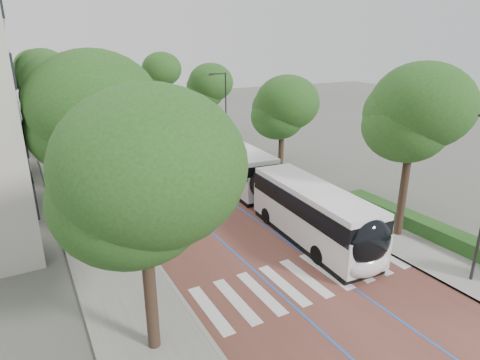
# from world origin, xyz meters

# --- Properties ---
(ground) EXTENTS (160.00, 160.00, 0.00)m
(ground) POSITION_xyz_m (0.00, 0.00, 0.00)
(ground) COLOR #51544C
(ground) RESTS_ON ground
(road) EXTENTS (11.00, 140.00, 0.02)m
(road) POSITION_xyz_m (0.00, 40.00, 0.01)
(road) COLOR brown
(road) RESTS_ON ground
(sidewalk_left) EXTENTS (4.00, 140.00, 0.12)m
(sidewalk_left) POSITION_xyz_m (-7.50, 40.00, 0.06)
(sidewalk_left) COLOR gray
(sidewalk_left) RESTS_ON ground
(sidewalk_right) EXTENTS (4.00, 140.00, 0.12)m
(sidewalk_right) POSITION_xyz_m (7.50, 40.00, 0.06)
(sidewalk_right) COLOR gray
(sidewalk_right) RESTS_ON ground
(kerb_left) EXTENTS (0.20, 140.00, 0.14)m
(kerb_left) POSITION_xyz_m (-5.60, 40.00, 0.06)
(kerb_left) COLOR gray
(kerb_left) RESTS_ON ground
(kerb_right) EXTENTS (0.20, 140.00, 0.14)m
(kerb_right) POSITION_xyz_m (5.60, 40.00, 0.06)
(kerb_right) COLOR gray
(kerb_right) RESTS_ON ground
(zebra_crossing) EXTENTS (10.55, 3.60, 0.01)m
(zebra_crossing) POSITION_xyz_m (0.20, 1.00, 0.03)
(zebra_crossing) COLOR silver
(zebra_crossing) RESTS_ON ground
(lane_line_left) EXTENTS (0.12, 126.00, 0.01)m
(lane_line_left) POSITION_xyz_m (-1.60, 40.00, 0.02)
(lane_line_left) COLOR blue
(lane_line_left) RESTS_ON road
(lane_line_right) EXTENTS (0.12, 126.00, 0.01)m
(lane_line_right) POSITION_xyz_m (1.60, 40.00, 0.02)
(lane_line_right) COLOR blue
(lane_line_right) RESTS_ON road
(hedge) EXTENTS (1.20, 14.00, 0.80)m
(hedge) POSITION_xyz_m (9.10, 0.00, 0.52)
(hedge) COLOR #204819
(hedge) RESTS_ON sidewalk_right
(streetlight_far) EXTENTS (1.82, 0.20, 8.00)m
(streetlight_far) POSITION_xyz_m (6.62, 22.00, 4.82)
(streetlight_far) COLOR #29292B
(streetlight_far) RESTS_ON sidewalk_right
(lamp_post_left) EXTENTS (0.14, 0.14, 8.00)m
(lamp_post_left) POSITION_xyz_m (-6.10, 8.00, 4.12)
(lamp_post_left) COLOR #29292B
(lamp_post_left) RESTS_ON sidewalk_left
(trees_left) EXTENTS (6.46, 60.87, 9.82)m
(trees_left) POSITION_xyz_m (-7.50, 23.05, 6.75)
(trees_left) COLOR black
(trees_left) RESTS_ON ground
(trees_right) EXTENTS (5.50, 47.43, 9.20)m
(trees_right) POSITION_xyz_m (7.70, 22.39, 6.38)
(trees_right) COLOR black
(trees_right) RESTS_ON ground
(lead_bus) EXTENTS (3.86, 18.53, 3.20)m
(lead_bus) POSITION_xyz_m (3.16, 7.77, 1.63)
(lead_bus) COLOR black
(lead_bus) RESTS_ON ground
(bus_queued_0) EXTENTS (2.58, 12.41, 3.20)m
(bus_queued_0) POSITION_xyz_m (2.31, 23.49, 1.62)
(bus_queued_0) COLOR silver
(bus_queued_0) RESTS_ON ground
(bus_queued_1) EXTENTS (2.64, 12.42, 3.20)m
(bus_queued_1) POSITION_xyz_m (2.69, 36.95, 1.62)
(bus_queued_1) COLOR silver
(bus_queued_1) RESTS_ON ground
(bus_queued_2) EXTENTS (2.96, 12.48, 3.20)m
(bus_queued_2) POSITION_xyz_m (2.41, 49.09, 1.62)
(bus_queued_2) COLOR silver
(bus_queued_2) RESTS_ON ground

